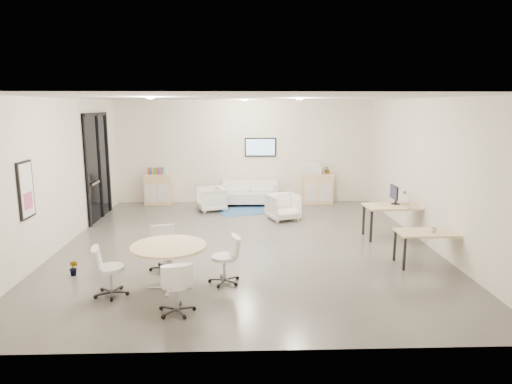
{
  "coord_description": "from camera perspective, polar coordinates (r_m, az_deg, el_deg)",
  "views": [
    {
      "loc": [
        -0.1,
        -9.77,
        3.05
      ],
      "look_at": [
        0.23,
        0.4,
        1.1
      ],
      "focal_mm": 32.0,
      "sensor_mm": 36.0,
      "label": 1
    }
  ],
  "objects": [
    {
      "name": "room_shell",
      "position": [
        9.88,
        -1.26,
        2.39
      ],
      "size": [
        9.6,
        10.6,
        4.8
      ],
      "color": "#4E4B47",
      "rests_on": "ground"
    },
    {
      "name": "glass_door",
      "position": [
        12.96,
        -19.18,
        3.38
      ],
      "size": [
        0.09,
        1.9,
        2.85
      ],
      "color": "black",
      "rests_on": "room_shell"
    },
    {
      "name": "artwork",
      "position": [
        9.17,
        -26.82,
        0.21
      ],
      "size": [
        0.05,
        0.54,
        1.04
      ],
      "color": "black",
      "rests_on": "room_shell"
    },
    {
      "name": "wall_tv",
      "position": [
        14.31,
        0.55,
        5.62
      ],
      "size": [
        0.98,
        0.06,
        0.58
      ],
      "color": "black",
      "rests_on": "room_shell"
    },
    {
      "name": "ceiling_spots",
      "position": [
        10.61,
        -2.45,
        11.53
      ],
      "size": [
        3.14,
        4.14,
        0.03
      ],
      "color": "#FFEAC6",
      "rests_on": "room_shell"
    },
    {
      "name": "sideboard_left",
      "position": [
        14.5,
        -12.14,
        0.33
      ],
      "size": [
        0.83,
        0.43,
        0.94
      ],
      "color": "#DEBE85",
      "rests_on": "room_shell"
    },
    {
      "name": "sideboard_right",
      "position": [
        14.45,
        7.68,
        0.45
      ],
      "size": [
        0.94,
        0.45,
        0.94
      ],
      "color": "#DEBE85",
      "rests_on": "room_shell"
    },
    {
      "name": "books",
      "position": [
        14.42,
        -12.39,
        2.6
      ],
      "size": [
        0.48,
        0.14,
        0.22
      ],
      "color": "red",
      "rests_on": "sideboard_left"
    },
    {
      "name": "printer",
      "position": [
        14.33,
        7.04,
        2.96
      ],
      "size": [
        0.53,
        0.45,
        0.36
      ],
      "rotation": [
        0.0,
        0.0,
        0.05
      ],
      "color": "white",
      "rests_on": "sideboard_right"
    },
    {
      "name": "loveseat",
      "position": [
        14.11,
        -0.77,
        -0.23
      ],
      "size": [
        1.69,
        0.85,
        0.63
      ],
      "rotation": [
        0.0,
        0.0,
        -0.01
      ],
      "color": "silver",
      "rests_on": "room_shell"
    },
    {
      "name": "blue_rug",
      "position": [
        13.37,
        -1.09,
        -2.32
      ],
      "size": [
        1.95,
        1.6,
        0.01
      ],
      "primitive_type": "cube",
      "rotation": [
        0.0,
        0.0,
        0.32
      ],
      "color": "#2B4F85",
      "rests_on": "room_shell"
    },
    {
      "name": "armchair_left",
      "position": [
        13.36,
        -5.63,
        -0.72
      ],
      "size": [
        0.9,
        0.93,
        0.77
      ],
      "primitive_type": "imported",
      "rotation": [
        0.0,
        0.0,
        -1.25
      ],
      "color": "silver",
      "rests_on": "room_shell"
    },
    {
      "name": "armchair_right",
      "position": [
        12.27,
        3.43,
        -1.71
      ],
      "size": [
        0.95,
        0.92,
        0.78
      ],
      "primitive_type": "imported",
      "rotation": [
        0.0,
        0.0,
        0.35
      ],
      "color": "silver",
      "rests_on": "room_shell"
    },
    {
      "name": "desk_rear",
      "position": [
        11.01,
        17.26,
        -2.02
      ],
      "size": [
        1.52,
        0.81,
        0.77
      ],
      "rotation": [
        0.0,
        0.0,
        0.05
      ],
      "color": "#DEBE85",
      "rests_on": "room_shell"
    },
    {
      "name": "desk_front",
      "position": [
        9.39,
        21.0,
        -5.06
      ],
      "size": [
        1.27,
        0.64,
        0.66
      ],
      "rotation": [
        0.0,
        0.0,
        0.0
      ],
      "color": "#DEBE85",
      "rests_on": "room_shell"
    },
    {
      "name": "monitor",
      "position": [
        11.07,
        16.9,
        -0.26
      ],
      "size": [
        0.2,
        0.5,
        0.44
      ],
      "color": "black",
      "rests_on": "desk_rear"
    },
    {
      "name": "round_table",
      "position": [
        7.77,
        -10.86,
        -7.13
      ],
      "size": [
        1.26,
        1.26,
        0.76
      ],
      "color": "#DEBE85",
      "rests_on": "room_shell"
    },
    {
      "name": "meeting_chairs",
      "position": [
        7.85,
        -10.79,
        -9.01
      ],
      "size": [
        2.53,
        2.53,
        0.82
      ],
      "color": "white",
      "rests_on": "room_shell"
    },
    {
      "name": "plant_cabinet",
      "position": [
        14.44,
        8.93,
        2.71
      ],
      "size": [
        0.3,
        0.32,
        0.21
      ],
      "primitive_type": "imported",
      "rotation": [
        0.0,
        0.0,
        0.26
      ],
      "color": "#3F7F3F",
      "rests_on": "sideboard_right"
    },
    {
      "name": "plant_floor",
      "position": [
        9.02,
        -21.78,
        -9.3
      ],
      "size": [
        0.25,
        0.33,
        0.13
      ],
      "primitive_type": "imported",
      "rotation": [
        0.0,
        0.0,
        -0.35
      ],
      "color": "#3F7F3F",
      "rests_on": "room_shell"
    },
    {
      "name": "cup",
      "position": [
        9.34,
        21.32,
        -4.37
      ],
      "size": [
        0.14,
        0.13,
        0.11
      ],
      "primitive_type": "imported",
      "rotation": [
        0.0,
        0.0,
        0.41
      ],
      "color": "white",
      "rests_on": "desk_front"
    }
  ]
}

